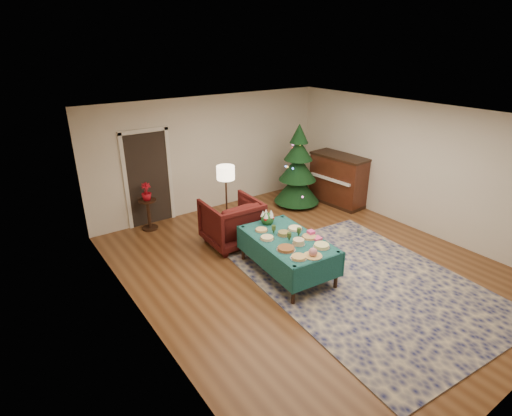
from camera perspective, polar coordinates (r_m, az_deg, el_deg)
room_shell at (r=6.88m, az=8.13°, el=1.47°), size 7.00×7.00×7.00m
doorway at (r=9.01m, az=-15.15°, el=4.36°), size 1.08×0.04×2.16m
rug at (r=7.14m, az=15.52°, el=-10.45°), size 3.50×4.43×0.02m
buffet_table at (r=6.95m, az=4.50°, el=-5.37°), size 1.18×1.86×0.69m
platter_0 at (r=6.29m, az=6.11°, el=-7.01°), size 0.27×0.27×0.04m
platter_1 at (r=6.36m, az=8.14°, el=-6.40°), size 0.30×0.30×0.15m
platter_2 at (r=6.66m, az=9.35°, el=-5.35°), size 0.28×0.28×0.06m
platter_3 at (r=6.52m, az=4.30°, el=-5.81°), size 0.32×0.32×0.05m
platter_4 at (r=6.69m, az=6.10°, el=-4.85°), size 0.22×0.22×0.09m
platter_5 at (r=6.94m, az=7.61°, el=-4.11°), size 0.28×0.28×0.04m
platter_6 at (r=6.84m, az=1.59°, el=-4.30°), size 0.25×0.25×0.05m
platter_7 at (r=6.98m, az=4.00°, el=-3.67°), size 0.24×0.24×0.07m
platter_8 at (r=7.21m, az=5.59°, el=-2.91°), size 0.28×0.28×0.04m
platter_9 at (r=7.12m, az=0.78°, el=-3.15°), size 0.24×0.24×0.04m
goblet_0 at (r=6.99m, az=2.54°, el=-3.07°), size 0.07×0.07×0.16m
goblet_1 at (r=6.93m, az=6.13°, el=-3.43°), size 0.07×0.07×0.16m
goblet_2 at (r=6.76m, az=4.77°, el=-4.10°), size 0.07×0.07×0.16m
napkin_stack at (r=6.91m, az=8.70°, el=-4.29°), size 0.15×0.15×0.04m
gift_box at (r=7.01m, az=7.85°, el=-3.56°), size 0.12×0.12×0.09m
centerpiece at (r=7.36m, az=1.64°, el=-1.38°), size 0.25×0.25×0.29m
armchair at (r=7.97m, az=-3.51°, el=-1.71°), size 1.06×1.00×1.05m
floor_lamp at (r=8.10m, az=-4.34°, el=4.43°), size 0.37×0.37×1.51m
side_table at (r=8.97m, az=-15.06°, el=-0.96°), size 0.38×0.38×0.68m
potted_plant at (r=8.80m, az=-15.36°, el=1.75°), size 0.21×0.38×0.21m
christmas_tree at (r=9.83m, az=5.98°, el=5.47°), size 1.27×1.27×2.04m
piano at (r=10.19m, az=11.67°, el=3.93°), size 0.79×1.49×1.25m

